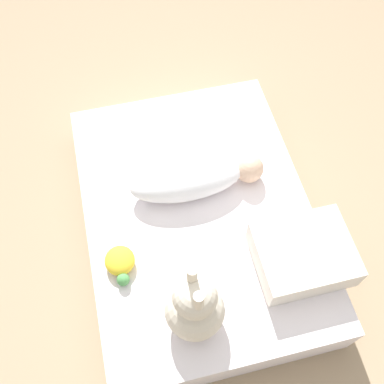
{
  "coord_description": "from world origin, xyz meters",
  "views": [
    {
      "loc": [
        0.8,
        -0.22,
        1.79
      ],
      "look_at": [
        -0.05,
        -0.01,
        0.26
      ],
      "focal_mm": 42.0,
      "sensor_mm": 36.0,
      "label": 1
    }
  ],
  "objects_px": {
    "pillow": "(303,254)",
    "bunny_plush": "(195,307)",
    "swaddled_baby": "(194,178)",
    "turtle_plush": "(120,263)"
  },
  "relations": [
    {
      "from": "pillow",
      "to": "bunny_plush",
      "type": "bearing_deg",
      "value": -75.07
    },
    {
      "from": "swaddled_baby",
      "to": "turtle_plush",
      "type": "relative_size",
      "value": 3.56
    },
    {
      "from": "swaddled_baby",
      "to": "bunny_plush",
      "type": "distance_m",
      "value": 0.54
    },
    {
      "from": "bunny_plush",
      "to": "swaddled_baby",
      "type": "bearing_deg",
      "value": 166.42
    },
    {
      "from": "swaddled_baby",
      "to": "pillow",
      "type": "xyz_separation_m",
      "value": [
        0.41,
        0.31,
        -0.01
      ]
    },
    {
      "from": "turtle_plush",
      "to": "pillow",
      "type": "bearing_deg",
      "value": 78.25
    },
    {
      "from": "swaddled_baby",
      "to": "bunny_plush",
      "type": "relative_size",
      "value": 1.44
    },
    {
      "from": "pillow",
      "to": "bunny_plush",
      "type": "xyz_separation_m",
      "value": [
        0.12,
        -0.43,
        0.08
      ]
    },
    {
      "from": "swaddled_baby",
      "to": "pillow",
      "type": "height_order",
      "value": "swaddled_baby"
    },
    {
      "from": "swaddled_baby",
      "to": "turtle_plush",
      "type": "distance_m",
      "value": 0.44
    }
  ]
}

